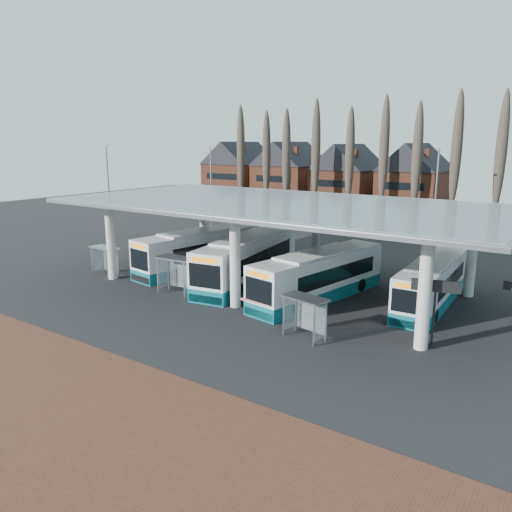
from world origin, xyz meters
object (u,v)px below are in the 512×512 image
Objects in this scene: bus_0 at (201,251)px; bus_1 at (249,260)px; bus_3 at (432,283)px; shelter_0 at (106,255)px; bus_2 at (320,276)px; shelter_1 at (177,267)px; shelter_2 at (306,308)px.

bus_1 is at bearing 0.38° from bus_0.
bus_3 is (13.19, 2.21, -0.25)m from bus_1.
shelter_0 is at bearing -162.99° from bus_1.
bus_1 is at bearing -177.11° from bus_2.
shelter_2 is at bearing -12.48° from shelter_1.
shelter_1 is at bearing -54.67° from bus_0.
shelter_2 is at bearing -58.42° from bus_2.
bus_3 reaches higher than shelter_1.
bus_0 is 0.95× the size of bus_1.
bus_2 is at bearing -158.16° from bus_3.
bus_2 is 1.11× the size of bus_3.
bus_3 is 17.28m from shelter_1.
bus_0 is at bearing 114.58° from shelter_1.
bus_2 is 4.62× the size of shelter_0.
shelter_2 is (9.18, -7.54, 0.03)m from bus_1.
bus_2 is 4.44× the size of shelter_2.
bus_2 is at bearing 19.63° from shelter_0.
bus_0 is 1.13× the size of bus_3.
bus_0 reaches higher than shelter_0.
shelter_0 is (-10.39, -5.07, 0.02)m from bus_1.
bus_0 reaches higher than bus_3.
bus_0 is 4.72× the size of shelter_0.
shelter_2 is at bearing -48.38° from bus_1.
bus_1 is 11.88m from shelter_2.
bus_3 is 24.68m from shelter_0.
bus_0 is 1.02× the size of bus_2.
shelter_0 is at bearing -155.92° from bus_2.
bus_1 reaches higher than shelter_0.
bus_2 is 9.95m from shelter_1.
bus_3 is at bearing 79.25° from shelter_2.
shelter_0 is 19.73m from shelter_2.
bus_1 is 6.55m from bus_2.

